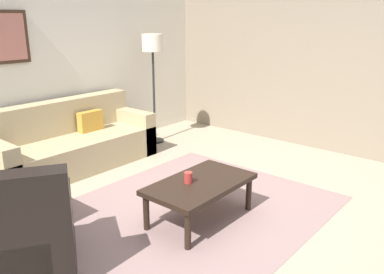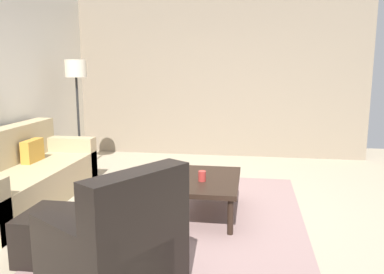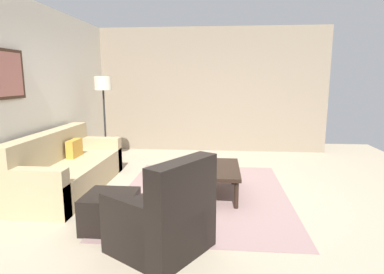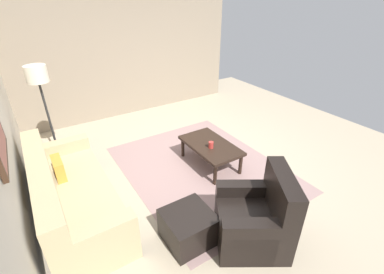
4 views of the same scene
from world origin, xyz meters
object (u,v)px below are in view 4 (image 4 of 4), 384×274
(armchair_leather, at_px, (258,220))
(cup, at_px, (211,145))
(ottoman, at_px, (188,227))
(coffee_table, at_px, (210,147))
(couch_main, at_px, (68,198))
(lamp_standing, at_px, (39,85))

(armchair_leather, relative_size, cup, 10.05)
(cup, bearing_deg, ottoman, 133.98)
(ottoman, height_order, cup, cup)
(coffee_table, height_order, cup, cup)
(armchair_leather, xyz_separation_m, cup, (1.51, -0.41, 0.16))
(couch_main, distance_m, lamp_standing, 1.89)
(couch_main, distance_m, coffee_table, 2.30)
(couch_main, xyz_separation_m, armchair_leather, (-1.63, -1.82, 0.01))
(couch_main, distance_m, ottoman, 1.64)
(couch_main, relative_size, ottoman, 4.00)
(armchair_leather, bearing_deg, ottoman, 57.71)
(armchair_leather, height_order, coffee_table, armchair_leather)
(ottoman, distance_m, cup, 1.56)
(coffee_table, height_order, lamp_standing, lamp_standing)
(lamp_standing, bearing_deg, armchair_leather, -151.34)
(coffee_table, bearing_deg, couch_main, 89.52)
(armchair_leather, distance_m, ottoman, 0.83)
(coffee_table, bearing_deg, lamp_standing, 54.88)
(lamp_standing, bearing_deg, cup, -127.69)
(armchair_leather, xyz_separation_m, ottoman, (0.44, 0.70, -0.11))
(armchair_leather, distance_m, lamp_standing, 3.76)
(couch_main, height_order, cup, couch_main)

